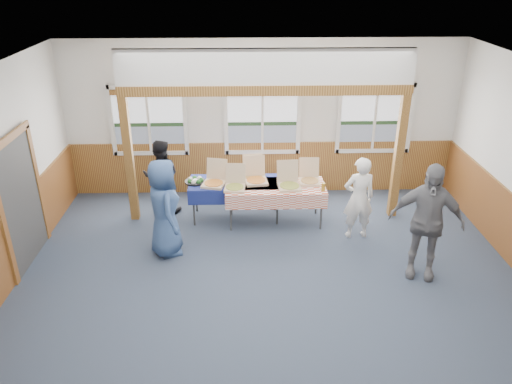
# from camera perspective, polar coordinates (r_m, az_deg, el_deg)

# --- Properties ---
(floor) EXTENTS (8.00, 8.00, 0.00)m
(floor) POSITION_cam_1_polar(r_m,az_deg,el_deg) (7.82, 1.73, -10.71)
(floor) COLOR #2B3646
(floor) RESTS_ON ground
(ceiling) EXTENTS (8.00, 8.00, 0.00)m
(ceiling) POSITION_cam_1_polar(r_m,az_deg,el_deg) (6.48, 2.10, 12.86)
(ceiling) COLOR white
(ceiling) RESTS_ON wall_back
(wall_back) EXTENTS (8.00, 0.00, 8.00)m
(wall_back) POSITION_cam_1_polar(r_m,az_deg,el_deg) (10.27, 0.72, 8.34)
(wall_back) COLOR silver
(wall_back) RESTS_ON floor
(wainscot_back) EXTENTS (7.98, 0.05, 1.10)m
(wainscot_back) POSITION_cam_1_polar(r_m,az_deg,el_deg) (10.60, 0.70, 2.86)
(wainscot_back) COLOR brown
(wainscot_back) RESTS_ON floor
(wainscot_left) EXTENTS (0.05, 6.98, 1.10)m
(wainscot_left) POSITION_cam_1_polar(r_m,az_deg,el_deg) (8.30, -27.03, -6.96)
(wainscot_left) COLOR brown
(wainscot_left) RESTS_ON floor
(cased_opening) EXTENTS (0.06, 1.30, 2.10)m
(cased_opening) POSITION_cam_1_polar(r_m,az_deg,el_deg) (8.78, -25.31, -1.10)
(cased_opening) COLOR #353535
(cased_opening) RESTS_ON wall_left
(window_left) EXTENTS (1.56, 0.10, 1.46)m
(window_left) POSITION_cam_1_polar(r_m,az_deg,el_deg) (10.37, -12.21, 8.39)
(window_left) COLOR white
(window_left) RESTS_ON wall_back
(window_mid) EXTENTS (1.56, 0.10, 1.46)m
(window_mid) POSITION_cam_1_polar(r_m,az_deg,el_deg) (10.20, 0.74, 8.69)
(window_mid) COLOR white
(window_mid) RESTS_ON wall_back
(window_right) EXTENTS (1.56, 0.10, 1.46)m
(window_right) POSITION_cam_1_polar(r_m,az_deg,el_deg) (10.55, 13.46, 8.56)
(window_right) COLOR white
(window_right) RESTS_ON wall_back
(post_left) EXTENTS (0.15, 0.15, 2.40)m
(post_left) POSITION_cam_1_polar(r_m,az_deg,el_deg) (9.49, -14.28, 3.53)
(post_left) COLOR brown
(post_left) RESTS_ON floor
(post_right) EXTENTS (0.15, 0.15, 2.40)m
(post_right) POSITION_cam_1_polar(r_m,az_deg,el_deg) (9.70, 15.96, 3.82)
(post_right) COLOR brown
(post_right) RESTS_ON floor
(cross_beam) EXTENTS (5.15, 0.18, 0.18)m
(cross_beam) POSITION_cam_1_polar(r_m,az_deg,el_deg) (8.87, 1.08, 11.58)
(cross_beam) COLOR brown
(cross_beam) RESTS_ON post_left
(table_left) EXTENTS (1.74, 0.78, 0.76)m
(table_left) POSITION_cam_1_polar(r_m,az_deg,el_deg) (9.42, -2.37, 0.84)
(table_left) COLOR #353535
(table_left) RESTS_ON floor
(table_right) EXTENTS (1.96, 1.17, 0.76)m
(table_right) POSITION_cam_1_polar(r_m,az_deg,el_deg) (9.26, 2.22, 0.42)
(table_right) COLOR #353535
(table_right) RESTS_ON floor
(pizza_box_a) EXTENTS (0.49, 0.56, 0.43)m
(pizza_box_a) POSITION_cam_1_polar(r_m,az_deg,el_deg) (9.28, -4.80, 1.24)
(pizza_box_a) COLOR #D4B28D
(pizza_box_a) RESTS_ON table_left
(pizza_box_b) EXTENTS (0.41, 0.49, 0.41)m
(pizza_box_b) POSITION_cam_1_polar(r_m,az_deg,el_deg) (9.52, -0.28, 1.95)
(pizza_box_b) COLOR #D4B28D
(pizza_box_b) RESTS_ON table_left
(pizza_box_c) EXTENTS (0.40, 0.48, 0.40)m
(pizza_box_c) POSITION_cam_1_polar(r_m,az_deg,el_deg) (9.10, -2.43, 0.79)
(pizza_box_c) COLOR #D4B28D
(pizza_box_c) RESTS_ON table_right
(pizza_box_d) EXTENTS (0.46, 0.54, 0.44)m
(pizza_box_d) POSITION_cam_1_polar(r_m,az_deg,el_deg) (9.37, -0.01, 1.57)
(pizza_box_d) COLOR #D4B28D
(pizza_box_d) RESTS_ON table_right
(pizza_box_e) EXTENTS (0.44, 0.52, 0.44)m
(pizza_box_e) POSITION_cam_1_polar(r_m,az_deg,el_deg) (9.16, 3.81, 0.94)
(pizza_box_e) COLOR #D4B28D
(pizza_box_e) RESTS_ON table_right
(pizza_box_f) EXTENTS (0.39, 0.47, 0.41)m
(pizza_box_f) POSITION_cam_1_polar(r_m,az_deg,el_deg) (9.40, 6.14, 1.50)
(pizza_box_f) COLOR #D4B28D
(pizza_box_f) RESTS_ON table_right
(veggie_tray) EXTENTS (0.40, 0.40, 0.09)m
(veggie_tray) POSITION_cam_1_polar(r_m,az_deg,el_deg) (9.42, -6.94, 1.28)
(veggie_tray) COLOR black
(veggie_tray) RESTS_ON table_left
(drink_glass) EXTENTS (0.07, 0.07, 0.15)m
(drink_glass) POSITION_cam_1_polar(r_m,az_deg,el_deg) (9.08, 7.70, 0.58)
(drink_glass) COLOR #9A6D19
(drink_glass) RESTS_ON table_right
(woman_white) EXTENTS (0.59, 0.42, 1.52)m
(woman_white) POSITION_cam_1_polar(r_m,az_deg,el_deg) (8.92, 11.66, -0.69)
(woman_white) COLOR white
(woman_white) RESTS_ON floor
(woman_black) EXTENTS (0.77, 0.63, 1.48)m
(woman_black) POSITION_cam_1_polar(r_m,az_deg,el_deg) (9.83, -10.79, 1.75)
(woman_black) COLOR black
(woman_black) RESTS_ON floor
(man_blue) EXTENTS (0.78, 0.96, 1.69)m
(man_blue) POSITION_cam_1_polar(r_m,az_deg,el_deg) (8.35, -10.45, -1.81)
(man_blue) COLOR #324D7D
(man_blue) RESTS_ON floor
(person_grey) EXTENTS (1.20, 0.78, 1.90)m
(person_grey) POSITION_cam_1_polar(r_m,az_deg,el_deg) (8.03, 18.87, -3.20)
(person_grey) COLOR slate
(person_grey) RESTS_ON floor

